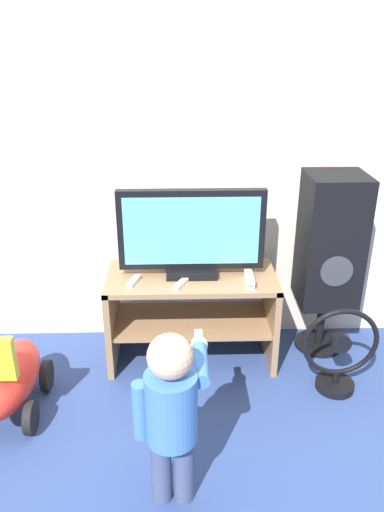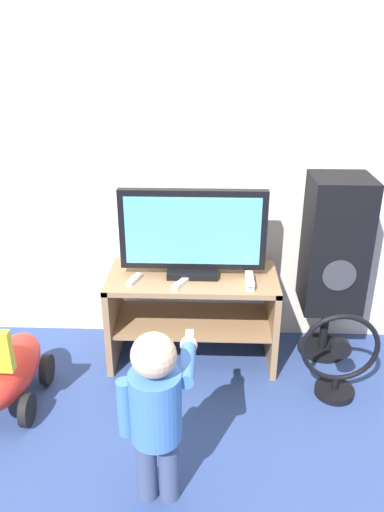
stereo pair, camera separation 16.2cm
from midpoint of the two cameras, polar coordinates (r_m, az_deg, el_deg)
The scene contains 11 objects.
ground_plane at distance 2.95m, azimuth -1.54°, elevation -13.87°, with size 16.00×16.00×0.00m, color navy.
wall_back at distance 2.91m, azimuth -1.88°, elevation 13.91°, with size 10.00×0.06×2.60m.
tv_stand at distance 2.94m, azimuth -1.63°, elevation -5.63°, with size 0.97×0.46×0.55m.
television at distance 2.77m, azimuth -1.74°, elevation 2.51°, with size 0.82×0.20×0.50m.
game_console at distance 2.75m, azimuth 4.91°, elevation -2.68°, with size 0.04×0.16×0.05m.
remote_primary at distance 2.79m, azimuth -8.33°, elevation -2.87°, with size 0.07×0.13×0.03m.
remote_secondary at distance 2.73m, azimuth -2.99°, elevation -3.21°, with size 0.09×0.13×0.03m.
child at distance 2.04m, azimuth -4.69°, elevation -16.85°, with size 0.31×0.46×0.81m.
speaker_tower at distance 2.98m, azimuth 14.02°, elevation 1.36°, with size 0.33×0.34×1.11m.
floor_fan at distance 2.84m, azimuth 14.88°, elevation -10.77°, with size 0.41×0.21×0.51m.
ride_on_toy at distance 2.81m, azimuth -21.72°, elevation -12.86°, with size 0.31×0.60×0.54m.
Camera 1 is at (-0.07, -2.32, 1.81)m, focal length 35.00 mm.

